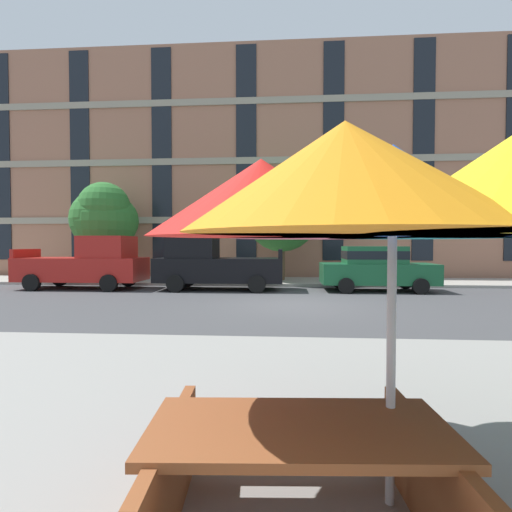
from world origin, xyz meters
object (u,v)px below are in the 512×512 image
Objects in this scene: street_tree_middle at (285,212)px; pickup_black at (214,265)px; pickup_red at (88,264)px; street_tree_left at (105,219)px; patio_umbrella at (393,196)px; sedan_green at (376,267)px; picnic_table at (299,471)px.

pickup_black is at bearing -132.81° from street_tree_middle.
pickup_red is 0.95× the size of street_tree_middle.
pickup_red is 5.34m from pickup_black.
street_tree_middle reaches higher than street_tree_left.
street_tree_left is at bearing 179.46° from street_tree_middle.
street_tree_middle is at bearing 47.19° from pickup_black.
street_tree_left reaches higher than patio_umbrella.
pickup_black is 1.16× the size of sedan_green.
street_tree_left is at bearing 165.75° from sedan_green.
street_tree_left is at bearing 103.72° from pickup_red.
street_tree_middle is at bearing 139.13° from sedan_green.
street_tree_left is 9.01m from street_tree_middle.
street_tree_middle reaches higher than sedan_green.
street_tree_left is at bearing 121.19° from patio_umbrella.
street_tree_left is 0.92× the size of street_tree_middle.
pickup_red is at bearing 180.00° from pickup_black.
street_tree_left is (-0.78, 3.20, 2.12)m from pickup_red.
sedan_green reaches higher than picnic_table.
street_tree_left is 1.53× the size of patio_umbrella.
pickup_black is 13.22m from patio_umbrella.
sedan_green is 2.33× the size of picnic_table.
pickup_black is 6.49m from sedan_green.
pickup_black is at bearing -27.62° from street_tree_left.
street_tree_middle is (8.22, 3.12, 2.41)m from pickup_red.
pickup_red reaches higher than picnic_table.
picnic_table is at bearing -60.91° from street_tree_left.
street_tree_middle is (2.89, 3.12, 2.41)m from pickup_black.
street_tree_left reaches higher than picnic_table.
patio_umbrella is 1.71× the size of picnic_table.
picnic_table is (0.00, -16.11, -2.95)m from street_tree_middle.
pickup_black is 1.03× the size of street_tree_left.
patio_umbrella is at bearing -103.20° from sedan_green.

